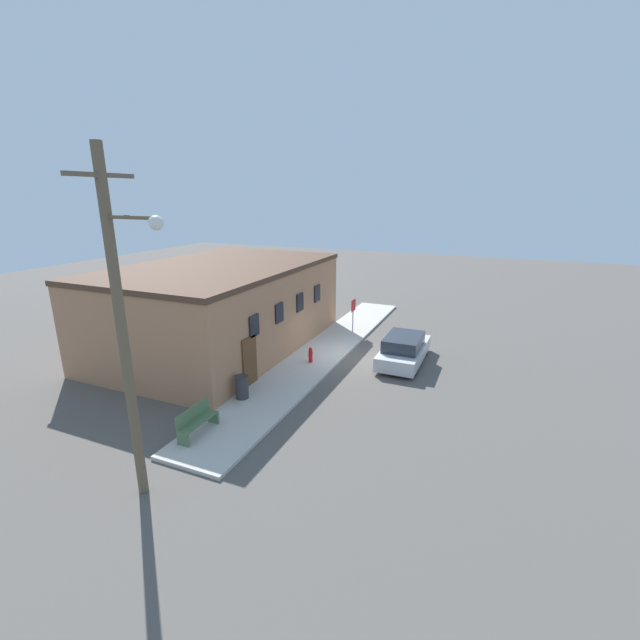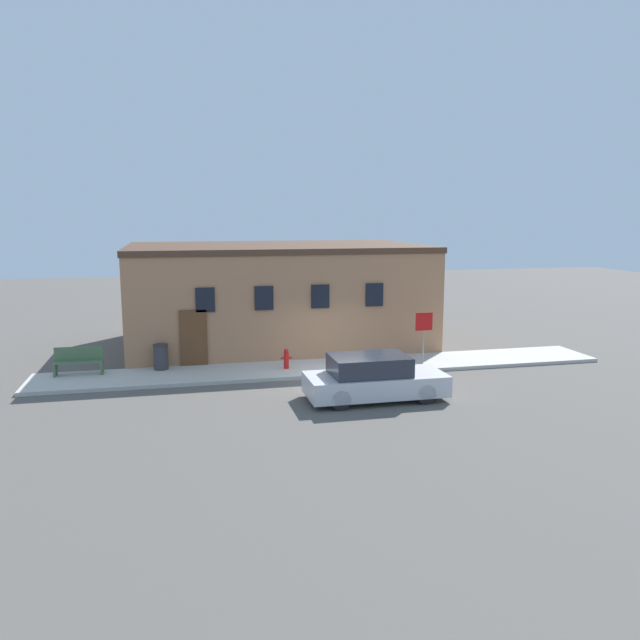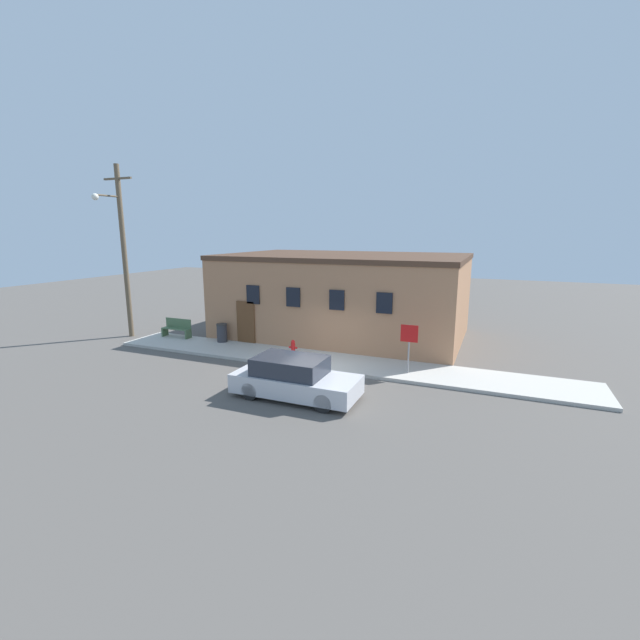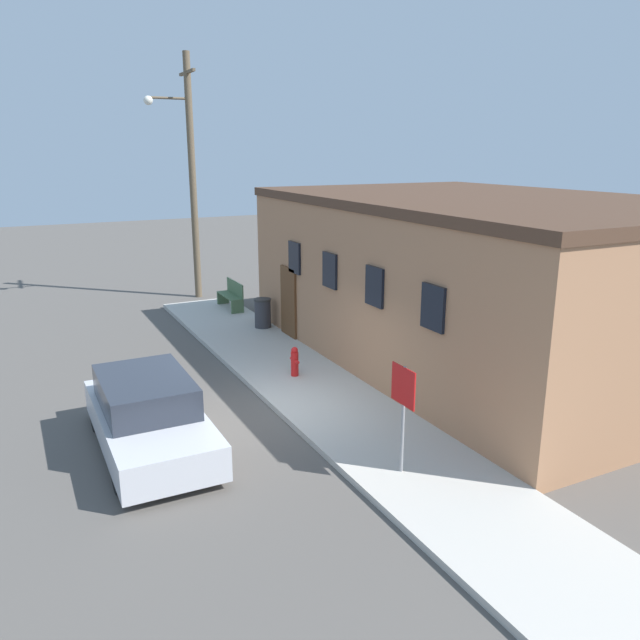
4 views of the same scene
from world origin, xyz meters
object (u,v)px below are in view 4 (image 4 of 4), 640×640
object	(u,v)px
bench	(232,295)
trash_bin	(263,313)
fire_hydrant	(295,361)
utility_pole	(190,172)
parked_car	(148,416)
stop_sign	(403,399)

from	to	relation	value
bench	trash_bin	xyz separation A→B (m)	(2.78, 0.06, -0.00)
fire_hydrant	utility_pole	bearing A→B (deg)	177.92
parked_car	utility_pole	bearing A→B (deg)	160.15
bench	utility_pole	xyz separation A→B (m)	(-2.78, -0.49, 4.14)
fire_hydrant	stop_sign	distance (m)	5.25
trash_bin	parked_car	bearing A→B (deg)	-37.20
trash_bin	utility_pole	world-z (taller)	utility_pole
fire_hydrant	utility_pole	size ratio (longest dim) A/B	0.08
fire_hydrant	bench	world-z (taller)	bench
bench	parked_car	distance (m)	10.39
stop_sign	trash_bin	bearing A→B (deg)	172.57
fire_hydrant	bench	size ratio (longest dim) A/B	0.46
parked_car	stop_sign	bearing A→B (deg)	49.30
stop_sign	parked_car	xyz separation A→B (m)	(-3.13, -3.63, -0.81)
fire_hydrant	stop_sign	size ratio (longest dim) A/B	0.39
bench	trash_bin	bearing A→B (deg)	1.27
fire_hydrant	trash_bin	world-z (taller)	trash_bin
trash_bin	utility_pole	xyz separation A→B (m)	(-5.56, -0.55, 4.14)
bench	parked_car	bearing A→B (deg)	-27.63
stop_sign	trash_bin	size ratio (longest dim) A/B	2.09
stop_sign	trash_bin	distance (m)	9.68
bench	trash_bin	distance (m)	2.78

